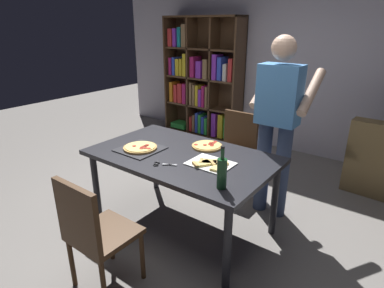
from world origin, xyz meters
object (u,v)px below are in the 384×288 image
(dining_table, at_px, (182,161))
(chair_near_camera, at_px, (93,230))
(wine_bottle, at_px, (222,172))
(kitchen_scissors, at_px, (161,164))
(pepperoni_pizza_on_tray, at_px, (140,148))
(chair_far_side, at_px, (235,147))
(person_serving_pizza, at_px, (278,118))
(bookshelf, at_px, (202,82))
(second_pizza_plain, at_px, (207,146))

(dining_table, relative_size, chair_near_camera, 1.81)
(wine_bottle, height_order, kitchen_scissors, wine_bottle)
(pepperoni_pizza_on_tray, xyz_separation_m, kitchen_scissors, (0.38, -0.14, -0.01))
(chair_near_camera, height_order, chair_far_side, same)
(dining_table, xyz_separation_m, person_serving_pizza, (0.55, 0.76, 0.32))
(chair_far_side, relative_size, kitchen_scissors, 4.64)
(bookshelf, bearing_deg, dining_table, -58.41)
(chair_far_side, bearing_deg, chair_near_camera, -90.00)
(chair_near_camera, bearing_deg, bookshelf, 113.53)
(person_serving_pizza, xyz_separation_m, pepperoni_pizza_on_tray, (-0.93, -0.90, -0.23))
(dining_table, distance_m, wine_bottle, 0.71)
(chair_near_camera, distance_m, second_pizza_plain, 1.28)
(bookshelf, height_order, pepperoni_pizza_on_tray, bookshelf)
(bookshelf, bearing_deg, kitchen_scissors, -61.10)
(chair_near_camera, xyz_separation_m, second_pizza_plain, (0.08, 1.26, 0.25))
(chair_far_side, distance_m, person_serving_pizza, 0.77)
(bookshelf, xyz_separation_m, person_serving_pizza, (2.01, -1.62, 0.09))
(dining_table, xyz_separation_m, bookshelf, (-1.46, 2.37, 0.23))
(chair_near_camera, height_order, person_serving_pizza, person_serving_pizza)
(dining_table, bearing_deg, kitchen_scissors, -88.84)
(dining_table, bearing_deg, pepperoni_pizza_on_tray, -158.60)
(wine_bottle, bearing_deg, pepperoni_pizza_on_tray, 170.13)
(chair_far_side, distance_m, pepperoni_pizza_on_tray, 1.21)
(kitchen_scissors, relative_size, second_pizza_plain, 0.68)
(kitchen_scissors, height_order, second_pizza_plain, second_pizza_plain)
(kitchen_scissors, distance_m, second_pizza_plain, 0.56)
(chair_far_side, distance_m, bookshelf, 2.06)
(chair_near_camera, bearing_deg, wine_bottle, 47.36)
(chair_near_camera, bearing_deg, kitchen_scissors, 89.53)
(bookshelf, bearing_deg, pepperoni_pizza_on_tray, -66.66)
(second_pizza_plain, bearing_deg, dining_table, -106.42)
(dining_table, height_order, chair_near_camera, chair_near_camera)
(person_serving_pizza, bearing_deg, kitchen_scissors, -117.75)
(person_serving_pizza, bearing_deg, second_pizza_plain, -134.35)
(chair_near_camera, bearing_deg, person_serving_pizza, 72.35)
(chair_near_camera, xyz_separation_m, wine_bottle, (0.61, 0.66, 0.36))
(person_serving_pizza, xyz_separation_m, second_pizza_plain, (-0.47, -0.48, -0.24))
(dining_table, relative_size, kitchen_scissors, 8.38)
(dining_table, bearing_deg, chair_far_side, 90.00)
(second_pizza_plain, bearing_deg, bookshelf, 126.31)
(dining_table, distance_m, chair_far_side, 0.99)
(wine_bottle, xyz_separation_m, kitchen_scissors, (-0.60, 0.04, -0.11))
(pepperoni_pizza_on_tray, bearing_deg, second_pizza_plain, 42.96)
(person_serving_pizza, bearing_deg, chair_near_camera, -107.65)
(dining_table, height_order, person_serving_pizza, person_serving_pizza)
(chair_near_camera, height_order, kitchen_scissors, chair_near_camera)
(person_serving_pizza, bearing_deg, bookshelf, 141.24)
(chair_near_camera, relative_size, wine_bottle, 2.85)
(dining_table, xyz_separation_m, wine_bottle, (0.61, -0.32, 0.19))
(pepperoni_pizza_on_tray, bearing_deg, chair_far_side, 71.68)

